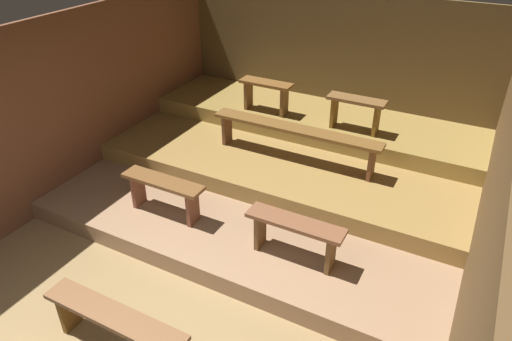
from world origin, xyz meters
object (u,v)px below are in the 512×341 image
at_px(bench_middle_center, 295,133).
at_px(bench_upper_right, 356,108).
at_px(bench_upper_left, 266,91).
at_px(bench_floor_center, 115,323).
at_px(bench_lower_left, 163,189).
at_px(bench_lower_right, 295,231).

relative_size(bench_middle_center, bench_upper_right, 2.93).
bearing_deg(bench_upper_left, bench_middle_center, -43.61).
xyz_separation_m(bench_floor_center, bench_lower_left, (-0.73, 1.66, 0.21)).
xyz_separation_m(bench_middle_center, bench_upper_left, (-0.83, 0.79, 0.17)).
height_order(bench_middle_center, bench_upper_right, bench_upper_right).
height_order(bench_lower_right, bench_upper_left, bench_upper_left).
bearing_deg(bench_floor_center, bench_upper_right, 78.60).
xyz_separation_m(bench_upper_left, bench_upper_right, (1.40, 0.00, 0.00)).
bearing_deg(bench_upper_right, bench_lower_left, -123.04).
bearing_deg(bench_floor_center, bench_lower_left, 113.70).
xyz_separation_m(bench_floor_center, bench_upper_right, (0.82, 4.04, 0.66)).
distance_m(bench_floor_center, bench_upper_left, 4.14).
xyz_separation_m(bench_lower_right, bench_upper_left, (-1.55, 2.38, 0.45)).
relative_size(bench_floor_center, bench_middle_center, 0.61).
height_order(bench_lower_left, bench_middle_center, bench_middle_center).
distance_m(bench_floor_center, bench_lower_left, 1.83).
distance_m(bench_lower_left, bench_upper_right, 2.87).
height_order(bench_lower_right, bench_middle_center, bench_middle_center).
xyz_separation_m(bench_lower_left, bench_middle_center, (0.98, 1.58, 0.27)).
xyz_separation_m(bench_lower_left, bench_upper_right, (1.55, 2.38, 0.45)).
height_order(bench_floor_center, bench_lower_right, bench_lower_right).
distance_m(bench_lower_left, bench_upper_left, 2.42).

